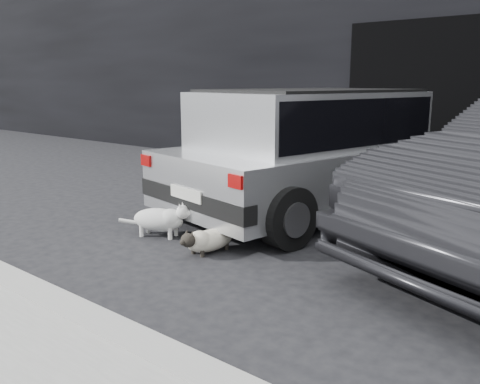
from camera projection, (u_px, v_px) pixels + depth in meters
The scene contains 6 objects.
ground at pixel (259, 229), 5.69m from camera, with size 80.00×80.00×0.00m, color black.
garage_opening at pixel (468, 103), 7.81m from camera, with size 4.00×0.10×2.60m, color black.
curb at pixel (131, 343), 3.09m from camera, with size 18.00×0.25×0.12m, color #9A9994.
silver_hatchback at pixel (316, 145), 6.40m from camera, with size 2.67×4.43×1.53m.
cat_siamese at pixel (206, 240), 4.89m from camera, with size 0.32×0.79×0.27m.
cat_white at pixel (162, 219), 5.40m from camera, with size 0.78×0.47×0.39m.
Camera 1 is at (3.31, -4.36, 1.62)m, focal length 38.00 mm.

